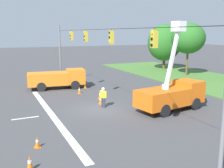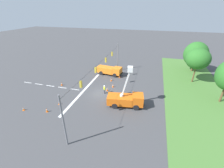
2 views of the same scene
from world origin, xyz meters
The scene contains 18 objects.
ground_plane centered at (0.00, 0.00, 0.00)m, with size 200.00×200.00×0.00m, color #424244.
grass_verge centered at (0.00, 18.00, 0.05)m, with size 56.00×12.00×0.10m, color #477533.
lane_markings centered at (0.00, -5.46, 0.00)m, with size 17.60×15.25×0.01m.
signal_gantry centered at (0.02, 0.00, 4.58)m, with size 26.20×0.33×7.20m.
tree_far_west centered at (-17.81, 19.46, 4.65)m, with size 5.56×5.94×7.80m.
tree_west centered at (-10.50, 18.30, 5.52)m, with size 4.65×5.03×7.77m.
utility_truck_bucket_lift centered at (2.83, 5.42, 1.40)m, with size 3.25×6.52×7.24m.
utility_truck_support_near centered at (-9.59, -1.22, 1.20)m, with size 3.11×6.76×2.17m.
road_worker centered at (-0.18, 0.50, 1.00)m, with size 0.55×0.43×1.77m.
traffic_cone_foreground_left centered at (-3.18, 1.42, 0.37)m, with size 0.36×0.36×0.75m.
traffic_cone_foreground_right centered at (-8.37, 1.67, 0.36)m, with size 0.36×0.36×0.74m.
traffic_cone_mid_left centered at (-0.95, -9.68, 0.40)m, with size 0.36×0.36×0.80m.
traffic_cone_mid_right centered at (8.76, -10.72, 0.30)m, with size 0.36×0.36×0.62m.
traffic_cone_near_bucket centered at (0.39, 7.41, 0.31)m, with size 0.36×0.36×0.64m.
traffic_cone_lane_edge_a centered at (5.66, -5.98, 0.32)m, with size 0.36×0.36×0.66m.
traffic_cone_lane_edge_b centered at (-6.03, 0.23, 0.39)m, with size 0.36×0.36×0.79m.
traffic_cone_far_left centered at (8.07, -6.70, 0.38)m, with size 0.36×0.36×0.76m.
traffic_cone_far_right centered at (-1.31, 0.71, 0.36)m, with size 0.36×0.36×0.74m.
Camera 2 is at (24.29, 8.96, 15.22)m, focal length 24.00 mm.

